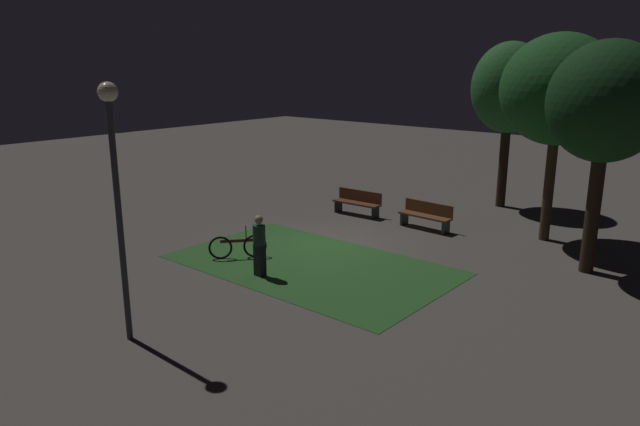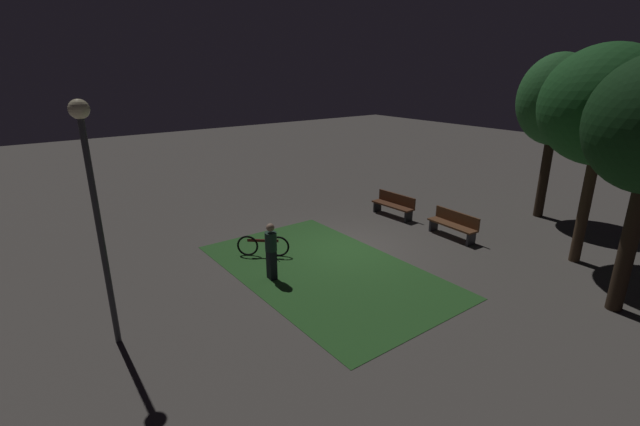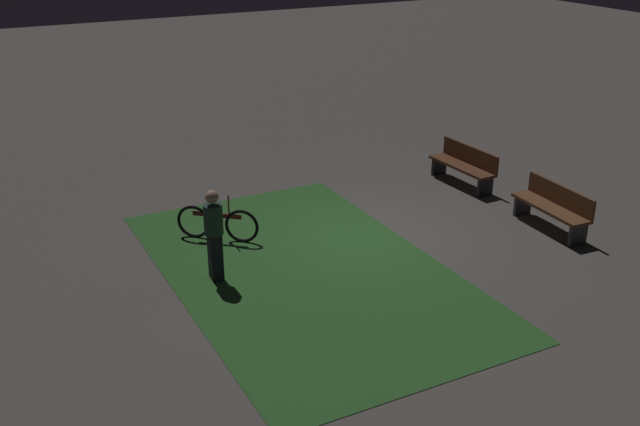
% 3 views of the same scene
% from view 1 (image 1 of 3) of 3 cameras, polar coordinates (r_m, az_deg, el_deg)
% --- Properties ---
extents(ground_plane, '(60.00, 60.00, 0.00)m').
position_cam_1_polar(ground_plane, '(17.36, 0.42, -3.22)').
color(ground_plane, '#56514C').
extents(grass_lawn, '(7.52, 4.51, 0.01)m').
position_cam_1_polar(grass_lawn, '(15.76, -0.87, -5.10)').
color(grass_lawn, '#2D6028').
rests_on(grass_lawn, ground).
extents(bench_near_trees, '(1.82, 0.57, 0.88)m').
position_cam_1_polar(bench_near_trees, '(19.28, 10.39, -0.15)').
color(bench_near_trees, brown).
rests_on(bench_near_trees, ground).
extents(bench_front_right, '(1.82, 0.55, 0.88)m').
position_cam_1_polar(bench_front_right, '(20.75, 3.74, 1.12)').
color(bench_front_right, brown).
rests_on(bench_front_right, ground).
extents(tree_right_canopy, '(3.34, 3.34, 6.16)m').
position_cam_1_polar(tree_right_canopy, '(18.51, 22.42, 11.08)').
color(tree_right_canopy, '#423021').
rests_on(tree_right_canopy, ground).
extents(tree_tall_center, '(2.73, 2.73, 6.05)m').
position_cam_1_polar(tree_tall_center, '(22.51, 18.12, 11.52)').
color(tree_tall_center, '#2D2116').
rests_on(tree_tall_center, ground).
extents(tree_near_wall, '(2.82, 2.82, 5.88)m').
position_cam_1_polar(tree_near_wall, '(15.98, 26.31, 9.61)').
color(tree_near_wall, '#2D2116').
rests_on(tree_near_wall, ground).
extents(lamp_post_plaza_west, '(0.36, 0.36, 4.99)m').
position_cam_1_polar(lamp_post_plaza_west, '(11.36, -19.50, 3.75)').
color(lamp_post_plaza_west, '#333338').
rests_on(lamp_post_plaza_west, ground).
extents(bicycle, '(1.09, 1.27, 0.93)m').
position_cam_1_polar(bicycle, '(16.33, -8.08, -3.28)').
color(bicycle, black).
rests_on(bicycle, ground).
extents(pedestrian, '(0.32, 0.32, 1.61)m').
position_cam_1_polar(pedestrian, '(14.77, -5.98, -3.08)').
color(pedestrian, black).
rests_on(pedestrian, ground).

